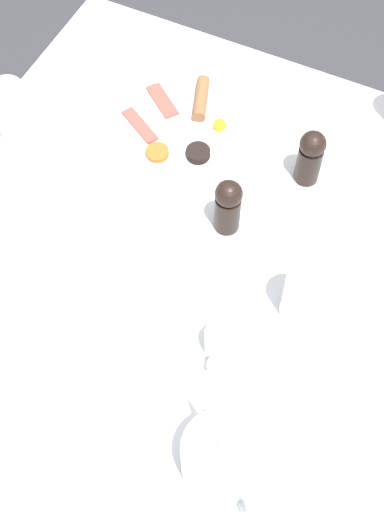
{
  "coord_description": "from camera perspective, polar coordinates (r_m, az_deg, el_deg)",
  "views": [
    {
      "loc": [
        0.58,
        0.28,
        1.85
      ],
      "look_at": [
        0.0,
        0.0,
        0.77
      ],
      "focal_mm": 50.0,
      "sensor_mm": 36.0,
      "label": 1
    }
  ],
  "objects": [
    {
      "name": "napkin_folded",
      "position": [
        1.22,
        -6.96,
        -5.48
      ],
      "size": [
        0.2,
        0.22,
        0.01
      ],
      "rotation": [
        0.0,
        0.0,
        2.03
      ],
      "color": "white",
      "rests_on": "table"
    },
    {
      "name": "pepper_grinder",
      "position": [
        1.35,
        9.44,
        7.89
      ],
      "size": [
        0.05,
        0.05,
        0.12
      ],
      "color": "black",
      "rests_on": "table"
    },
    {
      "name": "breakfast_plate",
      "position": [
        1.45,
        -0.85,
        10.16
      ],
      "size": [
        0.31,
        0.31,
        0.04
      ],
      "color": "white",
      "rests_on": "table"
    },
    {
      "name": "spoon_for_tea",
      "position": [
        1.32,
        12.22,
        0.99
      ],
      "size": [
        0.15,
        0.11,
        0.0
      ],
      "rotation": [
        0.0,
        0.0,
        5.3
      ],
      "color": "silver",
      "rests_on": "table"
    },
    {
      "name": "teapot_near",
      "position": [
        1.09,
        2.47,
        -15.85
      ],
      "size": [
        0.14,
        0.17,
        0.12
      ],
      "rotation": [
        0.0,
        0.0,
        4.03
      ],
      "color": "white",
      "rests_on": "table"
    },
    {
      "name": "ground_plane",
      "position": [
        1.96,
        0.0,
        -11.66
      ],
      "size": [
        8.0,
        8.0,
        0.0
      ],
      "primitive_type": "plane",
      "color": "#333338"
    },
    {
      "name": "knife_by_plate",
      "position": [
        1.37,
        -11.89,
        4.29
      ],
      "size": [
        0.21,
        0.11,
        0.0
      ],
      "rotation": [
        0.0,
        0.0,
        1.15
      ],
      "color": "silver",
      "rests_on": "table"
    },
    {
      "name": "water_glass_tall",
      "position": [
        1.43,
        -14.13,
        10.9
      ],
      "size": [
        0.07,
        0.07,
        0.14
      ],
      "color": "white",
      "rests_on": "table"
    },
    {
      "name": "table",
      "position": [
        1.33,
        0.0,
        -1.94
      ],
      "size": [
        1.09,
        1.04,
        0.75
      ],
      "color": "silver",
      "rests_on": "ground_plane"
    },
    {
      "name": "wine_glass_spare",
      "position": [
        1.19,
        8.86,
        -2.96
      ],
      "size": [
        0.07,
        0.07,
        0.12
      ],
      "color": "white",
      "rests_on": "table"
    },
    {
      "name": "salt_grinder",
      "position": [
        1.27,
        2.89,
        4.07
      ],
      "size": [
        0.05,
        0.05,
        0.12
      ],
      "color": "black",
      "rests_on": "table"
    },
    {
      "name": "creamer_jug",
      "position": [
        1.17,
        2.35,
        -6.87
      ],
      "size": [
        0.08,
        0.06,
        0.06
      ],
      "color": "white",
      "rests_on": "table"
    }
  ]
}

